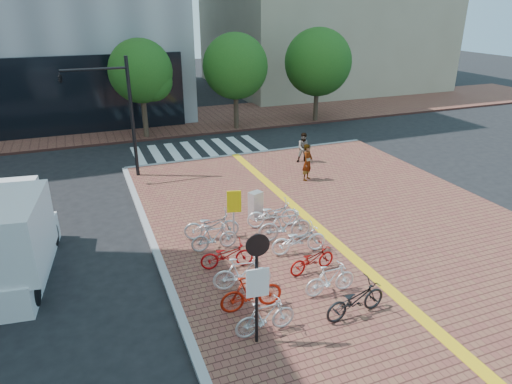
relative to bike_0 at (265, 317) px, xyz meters
name	(u,v)px	position (x,y,z in m)	size (l,w,h in m)	color
ground	(299,274)	(2.14, 2.33, -0.64)	(120.00, 120.00, 0.00)	black
sidewalk	(500,351)	(5.14, -2.67, -0.57)	(14.00, 34.00, 0.15)	brown
tactile_strip	(470,360)	(4.14, -2.67, -0.49)	(0.40, 34.00, 0.01)	gold
kerb_north	(252,154)	(5.14, 14.33, -0.57)	(14.00, 0.25, 0.15)	gray
far_sidewalk	(167,123)	(2.14, 23.33, -0.57)	(70.00, 8.00, 0.15)	brown
crosswalk	(200,150)	(2.64, 16.33, -0.64)	(7.50, 4.00, 0.01)	silver
street_trees	(251,67)	(7.18, 19.78, 3.45)	(16.20, 4.60, 6.35)	#38281E
bike_0	(265,317)	(0.00, 0.00, 0.00)	(0.46, 1.64, 0.99)	silver
bike_1	(251,292)	(0.03, 1.06, 0.04)	(0.50, 1.77, 1.06)	red
bike_2	(242,273)	(0.13, 2.06, 0.03)	(0.49, 1.73, 1.04)	white
bike_3	(227,255)	(0.08, 3.35, -0.05)	(0.59, 1.69, 0.89)	#B40C0E
bike_4	(214,237)	(0.02, 4.57, -0.01)	(0.45, 1.60, 0.96)	silver
bike_5	(211,225)	(0.18, 5.41, 0.02)	(0.68, 1.96, 1.03)	#B6B6BB
bike_6	(356,299)	(2.52, -0.21, 0.00)	(0.66, 1.88, 0.99)	black
bike_7	(330,279)	(2.40, 0.90, -0.01)	(0.45, 1.60, 0.96)	white
bike_8	(312,259)	(2.47, 2.14, -0.07)	(0.57, 1.63, 0.86)	#A10E0B
bike_9	(299,239)	(2.60, 3.34, 0.01)	(0.67, 1.92, 1.01)	white
bike_10	(285,226)	(2.53, 4.30, 0.09)	(0.55, 1.94, 1.17)	silver
bike_11	(273,214)	(2.58, 5.46, 0.02)	(0.69, 1.97, 1.03)	white
pedestrian_a	(308,162)	(6.06, 9.38, 0.38)	(0.64, 0.42, 1.75)	gray
pedestrian_b	(304,148)	(7.11, 11.77, 0.30)	(0.77, 0.60, 1.58)	#494E5C
utility_box	(256,205)	(2.26, 6.41, 0.04)	(0.49, 0.36, 1.08)	silver
yellow_sign	(234,206)	(0.91, 5.07, 0.79)	(0.50, 0.17, 1.86)	#B7B7BC
notice_sign	(257,276)	(-0.32, -0.25, 1.43)	(0.56, 0.16, 3.05)	black
traffic_light_pole	(100,97)	(-2.67, 12.99, 3.41)	(3.04, 1.17, 5.65)	black
box_truck	(5,239)	(-6.28, 5.46, 0.71)	(2.79, 5.23, 2.89)	silver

